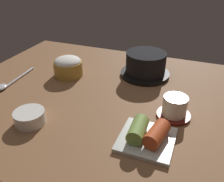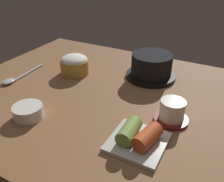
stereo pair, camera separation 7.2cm
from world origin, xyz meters
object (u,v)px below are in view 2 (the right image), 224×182
object	(u,v)px
stone_pot	(151,66)
tea_cup_with_saucer	(172,112)
rice_bowl	(74,64)
spoon	(15,78)
kimchi_plate	(138,137)
side_bowl_near	(28,111)

from	to	relation	value
stone_pot	tea_cup_with_saucer	distance (cm)	25.65
rice_bowl	spoon	world-z (taller)	rice_bowl
tea_cup_with_saucer	kimchi_plate	bearing A→B (deg)	-109.38
tea_cup_with_saucer	stone_pot	bearing A→B (deg)	122.11
rice_bowl	side_bowl_near	xyz separation A→B (cm)	(4.95, -28.27, -1.74)
side_bowl_near	spoon	xyz separation A→B (cm)	(-20.29, 13.89, -1.27)
side_bowl_near	stone_pot	bearing A→B (deg)	61.39
rice_bowl	side_bowl_near	size ratio (longest dim) A/B	1.29
tea_cup_with_saucer	side_bowl_near	bearing A→B (deg)	-154.35
stone_pot	tea_cup_with_saucer	size ratio (longest dim) A/B	1.91
tea_cup_with_saucer	side_bowl_near	distance (cm)	38.24
stone_pot	tea_cup_with_saucer	xyz separation A→B (cm)	(13.61, -21.69, -1.40)
side_bowl_near	rice_bowl	bearing A→B (deg)	99.94
stone_pot	kimchi_plate	world-z (taller)	stone_pot
rice_bowl	kimchi_plate	bearing A→B (deg)	-34.58
stone_pot	rice_bowl	size ratio (longest dim) A/B	1.70
tea_cup_with_saucer	kimchi_plate	world-z (taller)	tea_cup_with_saucer
rice_bowl	kimchi_plate	world-z (taller)	rice_bowl
rice_bowl	spoon	size ratio (longest dim) A/B	0.54
kimchi_plate	spoon	bearing A→B (deg)	169.01
tea_cup_with_saucer	spoon	bearing A→B (deg)	-177.22
kimchi_plate	spoon	world-z (taller)	kimchi_plate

